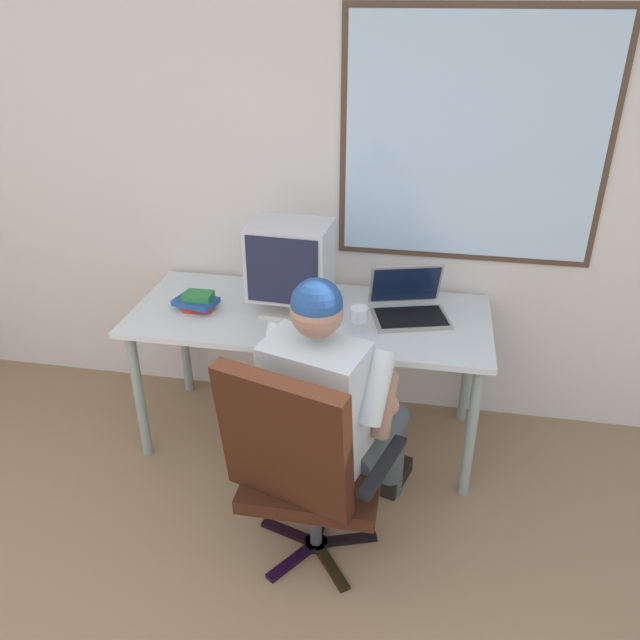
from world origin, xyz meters
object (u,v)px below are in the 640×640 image
at_px(laptop, 408,302).
at_px(wine_glass, 359,316).
at_px(office_chair, 301,460).
at_px(person_seated, 331,404).
at_px(crt_monitor, 290,262).
at_px(book_stack, 197,301).
at_px(desk, 310,326).

xyz_separation_m(laptop, wine_glass, (-0.20, -0.26, 0.04)).
xyz_separation_m(office_chair, laptop, (0.33, 0.93, 0.24)).
xyz_separation_m(person_seated, crt_monitor, (-0.30, 0.59, 0.35)).
distance_m(wine_glass, book_stack, 0.81).
bearing_deg(laptop, person_seated, -110.94).
bearing_deg(office_chair, wine_glass, 79.64).
xyz_separation_m(office_chair, book_stack, (-0.68, 0.79, 0.22)).
height_order(crt_monitor, book_stack, crt_monitor).
bearing_deg(laptop, crt_monitor, -171.19).
height_order(office_chair, book_stack, office_chair).
height_order(laptop, wine_glass, laptop).
bearing_deg(office_chair, laptop, 70.61).
relative_size(wine_glass, book_stack, 0.63).
bearing_deg(book_stack, desk, 5.84).
bearing_deg(person_seated, laptop, 69.06).
relative_size(laptop, book_stack, 1.88).
height_order(person_seated, wine_glass, person_seated).
distance_m(desk, office_chair, 0.86).
height_order(desk, person_seated, person_seated).
xyz_separation_m(person_seated, book_stack, (-0.75, 0.53, 0.13)).
xyz_separation_m(office_chair, crt_monitor, (-0.23, 0.84, 0.44)).
distance_m(laptop, wine_glass, 0.33).
relative_size(office_chair, crt_monitor, 2.23).
xyz_separation_m(person_seated, wine_glass, (0.05, 0.41, 0.19)).
distance_m(crt_monitor, wine_glass, 0.42).
distance_m(office_chair, book_stack, 1.06).
bearing_deg(person_seated, crt_monitor, 116.66).
xyz_separation_m(desk, office_chair, (0.14, -0.85, -0.11)).
relative_size(crt_monitor, wine_glass, 3.18).
bearing_deg(office_chair, desk, 99.13).
bearing_deg(laptop, wine_glass, -128.31).
relative_size(crt_monitor, book_stack, 2.01).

